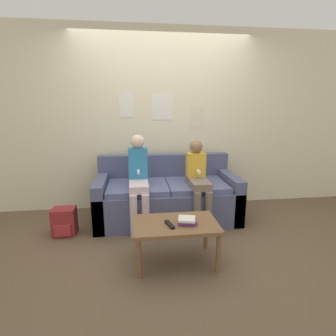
{
  "coord_description": "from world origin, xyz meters",
  "views": [
    {
      "loc": [
        -0.41,
        -2.83,
        1.52
      ],
      "look_at": [
        0.0,
        0.41,
        0.74
      ],
      "focal_mm": 28.0,
      "sensor_mm": 36.0,
      "label": 1
    }
  ],
  "objects_px": {
    "backpack": "(64,222)",
    "person_left": "(138,176)",
    "coffee_table": "(176,228)",
    "tv_remote": "(170,224)",
    "person_right": "(198,178)",
    "couch": "(167,197)"
  },
  "relations": [
    {
      "from": "backpack",
      "to": "person_left",
      "type": "bearing_deg",
      "value": 8.45
    },
    {
      "from": "coffee_table",
      "to": "tv_remote",
      "type": "height_order",
      "value": "tv_remote"
    },
    {
      "from": "coffee_table",
      "to": "person_right",
      "type": "xyz_separation_m",
      "value": [
        0.42,
        0.86,
        0.25
      ]
    },
    {
      "from": "tv_remote",
      "to": "backpack",
      "type": "bearing_deg",
      "value": 130.39
    },
    {
      "from": "person_left",
      "to": "backpack",
      "type": "xyz_separation_m",
      "value": [
        -0.9,
        -0.13,
        -0.5
      ]
    },
    {
      "from": "couch",
      "to": "backpack",
      "type": "bearing_deg",
      "value": -165.56
    },
    {
      "from": "couch",
      "to": "person_right",
      "type": "distance_m",
      "value": 0.54
    },
    {
      "from": "couch",
      "to": "person_right",
      "type": "height_order",
      "value": "person_right"
    },
    {
      "from": "person_right",
      "to": "backpack",
      "type": "distance_m",
      "value": 1.72
    },
    {
      "from": "tv_remote",
      "to": "coffee_table",
      "type": "bearing_deg",
      "value": 22.96
    },
    {
      "from": "couch",
      "to": "person_left",
      "type": "bearing_deg",
      "value": -152.69
    },
    {
      "from": "couch",
      "to": "backpack",
      "type": "xyz_separation_m",
      "value": [
        -1.28,
        -0.33,
        -0.13
      ]
    },
    {
      "from": "person_right",
      "to": "coffee_table",
      "type": "bearing_deg",
      "value": -116.19
    },
    {
      "from": "person_right",
      "to": "person_left",
      "type": "bearing_deg",
      "value": 179.01
    },
    {
      "from": "tv_remote",
      "to": "person_right",
      "type": "bearing_deg",
      "value": 46.15
    },
    {
      "from": "person_left",
      "to": "person_right",
      "type": "distance_m",
      "value": 0.76
    },
    {
      "from": "coffee_table",
      "to": "person_left",
      "type": "xyz_separation_m",
      "value": [
        -0.34,
        0.87,
        0.29
      ]
    },
    {
      "from": "person_right",
      "to": "couch",
      "type": "bearing_deg",
      "value": 151.11
    },
    {
      "from": "person_left",
      "to": "tv_remote",
      "type": "bearing_deg",
      "value": -73.68
    },
    {
      "from": "person_left",
      "to": "tv_remote",
      "type": "height_order",
      "value": "person_left"
    },
    {
      "from": "tv_remote",
      "to": "backpack",
      "type": "height_order",
      "value": "tv_remote"
    },
    {
      "from": "coffee_table",
      "to": "tv_remote",
      "type": "relative_size",
      "value": 4.63
    }
  ]
}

